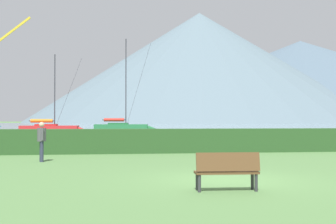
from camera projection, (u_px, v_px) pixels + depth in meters
name	position (u px, v px, depth m)	size (l,w,h in m)	color
ground_plane	(227.00, 180.00, 13.04)	(1000.00, 1000.00, 0.00)	#517A42
harbor_water	(115.00, 125.00, 148.68)	(320.00, 246.00, 0.00)	gray
hedge_line	(171.00, 141.00, 23.94)	(80.00, 1.20, 1.27)	#284C23
sailboat_slip_5	(51.00, 129.00, 53.77)	(7.84, 2.66, 9.58)	red
sailboat_slip_6	(122.00, 127.00, 61.82)	(8.48, 3.41, 12.88)	#236B38
park_bench_near_path	(227.00, 169.00, 10.99)	(1.57, 0.55, 0.95)	brown
person_standing_walker	(42.00, 138.00, 18.72)	(0.36, 0.55, 1.65)	#2D3347
distant_hill_central_peak	(300.00, 81.00, 385.36)	(348.54, 348.54, 69.29)	#4C6070
distant_hill_east_ridge	(199.00, 68.00, 312.57)	(235.85, 235.85, 76.03)	slate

